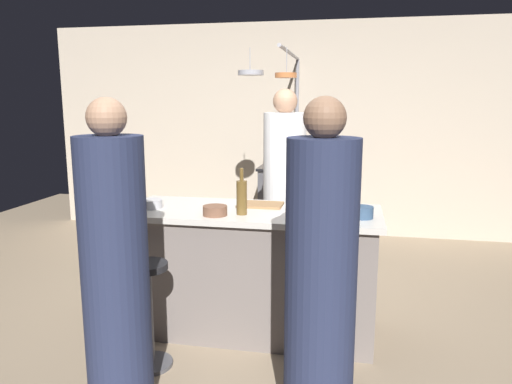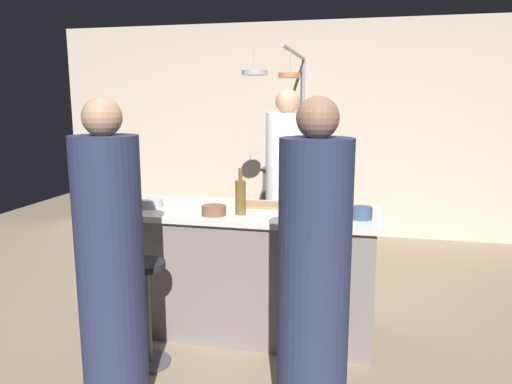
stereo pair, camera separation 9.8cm
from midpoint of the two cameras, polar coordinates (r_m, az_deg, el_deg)
ground_plane at (r=3.72m, az=-1.26°, el=-15.77°), size 9.00×9.00×0.00m
back_wall at (r=6.15m, az=4.50°, el=7.32°), size 6.40×0.16×2.60m
kitchen_island at (r=3.54m, az=-1.29°, el=-9.19°), size 1.80×0.72×0.90m
stove_range at (r=5.87m, az=3.91°, el=-1.24°), size 0.80×0.64×0.89m
chef at (r=4.30m, az=2.68°, el=-0.60°), size 0.37×0.37×1.76m
bar_stool_right at (r=2.93m, az=7.23°, el=-15.33°), size 0.28×0.28×0.68m
guest_right at (r=2.44m, az=6.44°, el=-10.41°), size 0.35×0.35×1.68m
bar_stool_left at (r=3.18m, az=-13.44°, el=-13.34°), size 0.28×0.28×0.68m
guest_left at (r=2.71m, az=-17.26°, el=-8.71°), size 0.35×0.35×1.67m
overhead_pot_rack at (r=5.30m, az=2.68°, el=10.36°), size 0.58×1.51×2.17m
potted_plant at (r=5.37m, az=-15.10°, el=-4.34°), size 0.36×0.36×0.52m
cutting_board at (r=3.54m, az=-0.28°, el=-1.51°), size 0.32×0.22×0.02m
pepper_mill at (r=3.26m, az=6.22°, el=-0.88°), size 0.05×0.05×0.21m
wine_bottle_amber at (r=3.25m, az=-2.56°, el=-0.55°), size 0.07×0.07×0.32m
wine_bottle_white at (r=3.20m, az=8.72°, el=-0.87°), size 0.07×0.07×0.31m
wine_bottle_rose at (r=3.29m, az=4.68°, el=-0.46°), size 0.07×0.07×0.31m
wine_glass_near_right_guest at (r=3.18m, az=3.97°, el=-1.15°), size 0.07×0.07×0.15m
wine_glass_near_left_guest at (r=3.55m, az=7.87°, el=0.03°), size 0.07×0.07×0.15m
mixing_bowl_blue at (r=3.23m, az=11.54°, el=-2.35°), size 0.14×0.14×0.08m
mixing_bowl_wooden at (r=3.26m, az=-5.71°, el=-2.19°), size 0.16×0.16×0.07m
mixing_bowl_steel at (r=3.55m, az=-13.08°, el=-1.36°), size 0.17×0.17×0.06m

